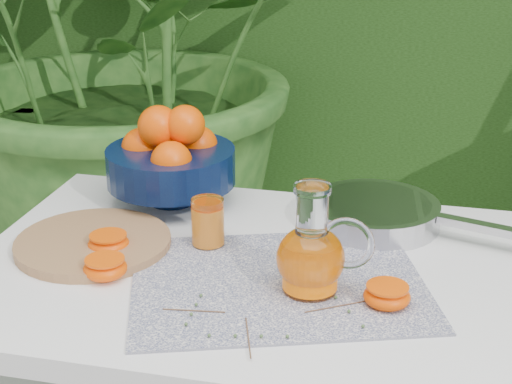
% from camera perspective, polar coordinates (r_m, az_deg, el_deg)
% --- Properties ---
extents(potted_plant_left, '(2.59, 2.59, 1.84)m').
position_cam_1_polar(potted_plant_left, '(2.59, -8.62, 11.38)').
color(potted_plant_left, '#23521C').
rests_on(potted_plant_left, ground).
extents(white_table, '(1.00, 0.70, 0.75)m').
position_cam_1_polar(white_table, '(1.42, -0.18, -8.22)').
color(white_table, white).
rests_on(white_table, ground).
extents(placemat, '(0.58, 0.52, 0.00)m').
position_cam_1_polar(placemat, '(1.32, 1.60, -6.58)').
color(placemat, '#0B1440').
rests_on(placemat, white_table).
extents(cutting_board, '(0.32, 0.32, 0.02)m').
position_cam_1_polar(cutting_board, '(1.47, -11.76, -3.66)').
color(cutting_board, '#9C7346').
rests_on(cutting_board, white_table).
extents(fruit_bowl, '(0.34, 0.34, 0.21)m').
position_cam_1_polar(fruit_bowl, '(1.62, -6.22, 2.49)').
color(fruit_bowl, black).
rests_on(fruit_bowl, white_table).
extents(juice_pitcher, '(0.16, 0.12, 0.18)m').
position_cam_1_polar(juice_pitcher, '(1.27, 4.09, -4.60)').
color(juice_pitcher, white).
rests_on(juice_pitcher, white_table).
extents(juice_tumbler, '(0.06, 0.06, 0.09)m').
position_cam_1_polar(juice_tumbler, '(1.43, -3.53, -2.28)').
color(juice_tumbler, white).
rests_on(juice_tumbler, white_table).
extents(saute_pan, '(0.47, 0.32, 0.05)m').
position_cam_1_polar(saute_pan, '(1.55, 8.70, -1.47)').
color(saute_pan, '#B5B5BA').
rests_on(saute_pan, white_table).
extents(orange_halves, '(0.59, 0.18, 0.04)m').
position_cam_1_polar(orange_halves, '(1.34, -4.53, -5.51)').
color(orange_halves, '#FF6302').
rests_on(orange_halves, white_table).
extents(thyme_sprigs, '(0.33, 0.24, 0.01)m').
position_cam_1_polar(thyme_sprigs, '(1.22, 0.68, -9.03)').
color(thyme_sprigs, brown).
rests_on(thyme_sprigs, white_table).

